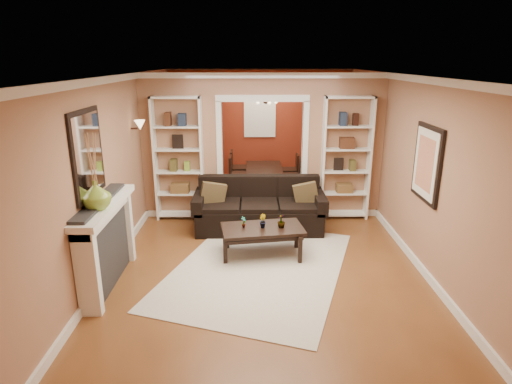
{
  "coord_description": "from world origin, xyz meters",
  "views": [
    {
      "loc": [
        -0.19,
        -6.71,
        2.92
      ],
      "look_at": [
        -0.14,
        -0.8,
        1.08
      ],
      "focal_mm": 30.0,
      "sensor_mm": 36.0,
      "label": 1
    }
  ],
  "objects_px": {
    "coffee_table": "(262,241)",
    "dining_table": "(265,179)",
    "bookshelf_right": "(346,159)",
    "bookshelf_left": "(179,159)",
    "sofa": "(259,205)",
    "fireplace": "(109,244)"
  },
  "relations": [
    {
      "from": "coffee_table",
      "to": "dining_table",
      "type": "xyz_separation_m",
      "value": [
        0.15,
        3.5,
        0.03
      ]
    },
    {
      "from": "bookshelf_right",
      "to": "dining_table",
      "type": "height_order",
      "value": "bookshelf_right"
    },
    {
      "from": "dining_table",
      "to": "bookshelf_right",
      "type": "bearing_deg",
      "value": -141.88
    },
    {
      "from": "bookshelf_left",
      "to": "dining_table",
      "type": "xyz_separation_m",
      "value": [
        1.66,
        1.83,
        -0.89
      ]
    },
    {
      "from": "sofa",
      "to": "coffee_table",
      "type": "bearing_deg",
      "value": -88.5
    },
    {
      "from": "sofa",
      "to": "bookshelf_left",
      "type": "bearing_deg",
      "value": 158.68
    },
    {
      "from": "bookshelf_left",
      "to": "bookshelf_right",
      "type": "relative_size",
      "value": 1.0
    },
    {
      "from": "bookshelf_right",
      "to": "dining_table",
      "type": "relative_size",
      "value": 1.53
    },
    {
      "from": "bookshelf_right",
      "to": "fireplace",
      "type": "bearing_deg",
      "value": -145.2
    },
    {
      "from": "bookshelf_right",
      "to": "fireplace",
      "type": "height_order",
      "value": "bookshelf_right"
    },
    {
      "from": "coffee_table",
      "to": "bookshelf_left",
      "type": "distance_m",
      "value": 2.43
    },
    {
      "from": "bookshelf_right",
      "to": "coffee_table",
      "type": "bearing_deg",
      "value": -133.51
    },
    {
      "from": "sofa",
      "to": "coffee_table",
      "type": "relative_size",
      "value": 1.87
    },
    {
      "from": "bookshelf_right",
      "to": "fireplace",
      "type": "distance_m",
      "value": 4.47
    },
    {
      "from": "sofa",
      "to": "fireplace",
      "type": "distance_m",
      "value": 2.81
    },
    {
      "from": "coffee_table",
      "to": "dining_table",
      "type": "height_order",
      "value": "dining_table"
    },
    {
      "from": "coffee_table",
      "to": "sofa",
      "type": "bearing_deg",
      "value": 82.77
    },
    {
      "from": "bookshelf_left",
      "to": "bookshelf_right",
      "type": "height_order",
      "value": "same"
    },
    {
      "from": "bookshelf_right",
      "to": "dining_table",
      "type": "distance_m",
      "value": 2.49
    },
    {
      "from": "bookshelf_left",
      "to": "bookshelf_right",
      "type": "distance_m",
      "value": 3.1
    },
    {
      "from": "bookshelf_left",
      "to": "dining_table",
      "type": "relative_size",
      "value": 1.53
    },
    {
      "from": "fireplace",
      "to": "dining_table",
      "type": "distance_m",
      "value": 4.9
    }
  ]
}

